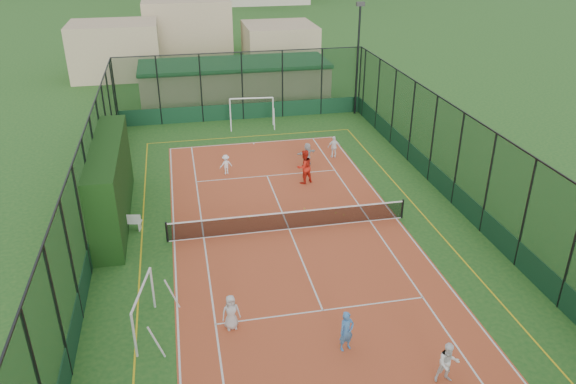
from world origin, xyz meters
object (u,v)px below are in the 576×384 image
Objects in this scene: floodlight_ne at (357,60)px; child_far_right at (334,147)px; futsal_goal_near at (144,310)px; coach at (304,167)px; child_far_back at (307,154)px; white_bench at (124,221)px; child_far_left at (226,164)px; child_near_right at (448,363)px; child_near_mid at (347,331)px; futsal_goal_far at (252,112)px; clubhouse at (235,81)px; child_near_left at (231,312)px.

child_far_right is at bearing -115.92° from floodlight_ne.
futsal_goal_near is 14.14m from coach.
futsal_goal_near reaches higher than child_far_back.
white_bench is at bearing -2.21° from coach.
coach is (4.22, -2.13, 0.39)m from child_far_left.
coach is at bearing -120.08° from floodlight_ne.
child_near_right is at bearing -37.54° from white_bench.
child_far_right is at bearing -176.06° from child_far_back.
child_near_mid is (8.04, -10.16, 0.31)m from white_bench.
futsal_goal_far is at bearing -123.58° from child_far_left.
floodlight_ne is at bearing -154.36° from child_far_left.
white_bench is 16.09m from futsal_goal_far.
child_near_mid is at bearing 60.96° from coach.
child_far_right is (-4.00, -8.23, -3.42)m from floodlight_ne.
futsal_goal_far is 2.11× the size of child_near_right.
child_near_right is at bearing 71.81° from coach.
clubhouse reaches higher than child_near_right.
futsal_goal_far is at bearing -5.86° from futsal_goal_near.
child_near_left is 17.13m from child_far_right.
child_far_back is at bearing 169.07° from child_far_left.
white_bench is 1.20× the size of child_near_left.
coach is (1.67, 13.67, 0.22)m from child_near_mid.
child_near_right is (2.74, -2.12, -0.02)m from child_near_mid.
clubhouse reaches higher than white_bench.
futsal_goal_far reaches higher than coach.
clubhouse is 7.71× the size of coach.
futsal_goal_near is (-6.61, -28.21, -0.67)m from clubhouse.
child_far_right is (11.22, 14.59, -0.20)m from futsal_goal_near.
coach is (-1.07, 15.79, 0.23)m from child_near_right.
floodlight_ne is at bearing -142.35° from child_far_back.
futsal_goal_far is 2.07× the size of child_near_mid.
floodlight_ne is at bearing 53.71° from white_bench.
futsal_goal_far is at bearing -103.82° from coach.
child_near_right reaches higher than child_far_left.
child_near_mid is at bearing 84.00° from child_far_left.
child_far_left reaches higher than white_bench.
futsal_goal_near is at bearing 36.79° from child_far_back.
clubhouse reaches higher than coach.
child_far_back is at bearing -129.22° from coach.
child_far_left is (-2.73, -8.19, -0.42)m from futsal_goal_far.
clubhouse is 28.99m from futsal_goal_near.
child_far_left is (-2.55, 15.80, -0.17)m from child_near_mid.
coach is (1.49, -10.31, -0.03)m from futsal_goal_far.
floodlight_ne is 11.33m from child_far_back.
child_near_left is at bearing 69.75° from child_far_left.
white_bench is at bearing 30.56° from child_far_left.
clubhouse is 9.07× the size of white_bench.
white_bench is 1.11× the size of child_near_right.
clubhouse is 28.93m from child_near_left.
child_near_right reaches higher than child_far_back.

